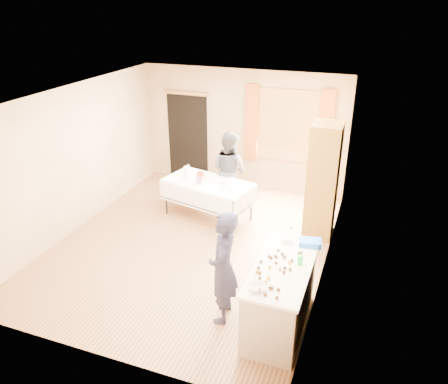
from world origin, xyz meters
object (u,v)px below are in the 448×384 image
at_px(counter, 280,297).
at_px(party_table, 208,196).
at_px(chair, 224,185).
at_px(cabinet, 323,181).
at_px(woman, 229,170).
at_px(girl, 223,268).

relative_size(counter, party_table, 0.81).
bearing_deg(chair, cabinet, -0.48).
relative_size(cabinet, counter, 1.38).
distance_m(cabinet, chair, 2.39).
bearing_deg(woman, girl, 131.14).
height_order(cabinet, girl, cabinet).
height_order(cabinet, counter, cabinet).
height_order(counter, woman, woman).
height_order(chair, girl, girl).
xyz_separation_m(counter, girl, (-0.74, -0.09, 0.34)).
xyz_separation_m(party_table, girl, (1.28, -2.63, 0.34)).
xyz_separation_m(cabinet, girl, (-0.84, -2.71, -0.24)).
distance_m(counter, girl, 0.82).
relative_size(cabinet, party_table, 1.12).
bearing_deg(party_table, cabinet, 15.22).
height_order(party_table, woman, woman).
bearing_deg(party_table, counter, -38.39).
bearing_deg(woman, counter, 142.92).
xyz_separation_m(counter, party_table, (-2.02, 2.54, -0.01)).
bearing_deg(girl, woman, -171.12).
bearing_deg(chair, counter, -39.08).
height_order(cabinet, woman, cabinet).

